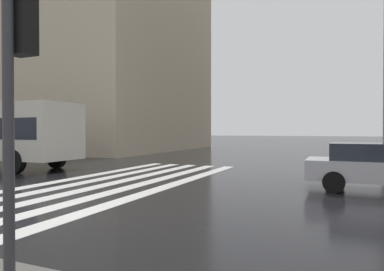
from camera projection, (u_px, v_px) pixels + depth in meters
name	position (u px, v px, depth m)	size (l,w,h in m)	color
ground_plane	(64.00, 209.00, 7.96)	(220.00, 220.00, 0.00)	black
zebra_crossing	(118.00, 182.00, 12.17)	(13.00, 4.50, 0.01)	silver
haussmann_block_mid	(49.00, 41.00, 35.99)	(17.54, 28.88, 22.41)	beige
traffic_signal_post	(17.00, 61.00, 3.91)	(0.44, 0.30, 3.34)	#333338
car_silver	(379.00, 166.00, 10.33)	(1.85, 4.10, 1.41)	#B7B7BC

